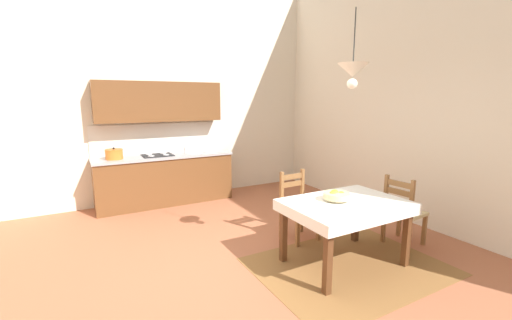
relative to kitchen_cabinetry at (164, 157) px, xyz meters
The scene contains 10 objects.
ground_plane 3.09m from the kitchen_cabinetry, 89.09° to the right, with size 6.70×7.05×0.10m, color #A86042.
wall_back 1.29m from the kitchen_cabinetry, 81.93° to the left, with size 6.70×0.12×4.20m, color silver.
wall_right 4.50m from the kitchen_cabinetry, 43.08° to the right, with size 0.12×7.05×4.20m, color silver.
area_rug 3.76m from the kitchen_cabinetry, 70.23° to the right, with size 2.10×1.60×0.01m, color brown.
kitchen_cabinetry is the anchor object (origin of this frame).
dining_table 3.58m from the kitchen_cabinetry, 69.69° to the right, with size 1.36×0.96×0.75m.
dining_chair_kitchen_side 2.80m from the kitchen_cabinetry, 64.28° to the right, with size 0.44×0.44×0.93m.
dining_chair_window_side 4.06m from the kitchen_cabinetry, 55.64° to the right, with size 0.46×0.46×0.93m.
fruit_bowl 3.47m from the kitchen_cabinetry, 70.36° to the right, with size 0.30×0.30×0.12m.
pendant_lamp 3.84m from the kitchen_cabinetry, 70.85° to the right, with size 0.32×0.32×0.80m.
Camera 1 is at (-1.45, -3.04, 1.90)m, focal length 23.18 mm.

